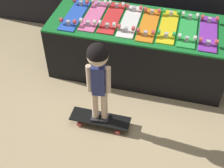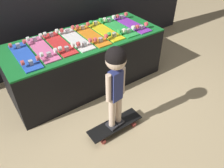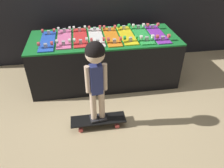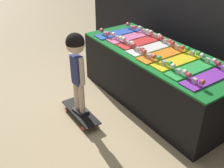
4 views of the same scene
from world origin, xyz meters
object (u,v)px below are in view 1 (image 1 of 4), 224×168
Objects in this scene: skateboard_yellow_on_rack at (168,26)px; child at (98,70)px; skateboard_on_floor at (100,119)px; skateboard_blue_on_rack at (75,14)px; skateboard_purple_on_rack at (208,33)px; skateboard_orange_on_rack at (149,24)px; skateboard_pink_on_rack at (94,15)px; skateboard_green_on_rack at (188,29)px; skateboard_red_on_rack at (112,17)px; skateboard_white_on_rack at (130,20)px.

child is at bearing -118.31° from skateboard_yellow_on_rack.
skateboard_yellow_on_rack reaches higher than skateboard_on_floor.
skateboard_on_floor is at bearing -59.37° from skateboard_blue_on_rack.
skateboard_blue_on_rack is 1.50m from skateboard_purple_on_rack.
skateboard_orange_on_rack is 0.70× the size of child.
skateboard_on_floor is at bearing -70.96° from skateboard_pink_on_rack.
skateboard_pink_on_rack is at bearing 177.08° from skateboard_orange_on_rack.
skateboard_green_on_rack is at bearing 45.57° from child.
skateboard_blue_on_rack is at bearing 113.89° from child.
skateboard_pink_on_rack and skateboard_red_on_rack have the same top height.
skateboard_blue_on_rack is at bearing -179.76° from skateboard_purple_on_rack.
skateboard_blue_on_rack is 0.43m from skateboard_red_on_rack.
skateboard_orange_on_rack is 0.21m from skateboard_yellow_on_rack.
skateboard_blue_on_rack is 1.00× the size of skateboard_yellow_on_rack.
skateboard_yellow_on_rack is 0.21m from skateboard_green_on_rack.
child reaches higher than skateboard_green_on_rack.
child reaches higher than skateboard_pink_on_rack.
skateboard_orange_on_rack and skateboard_green_on_rack have the same top height.
skateboard_pink_on_rack is 0.21m from skateboard_red_on_rack.
skateboard_pink_on_rack is 1.03m from child.
child is at bearing -59.37° from skateboard_blue_on_rack.
skateboard_orange_on_rack is 1.00× the size of skateboard_purple_on_rack.
skateboard_green_on_rack is 1.20m from child.
child is (-0.73, -0.95, 0.06)m from skateboard_green_on_rack.
skateboard_red_on_rack is at bearing 90.38° from child.
skateboard_white_on_rack is 0.97m from child.
skateboard_white_on_rack and skateboard_green_on_rack have the same top height.
skateboard_blue_on_rack is 0.70× the size of child.
skateboard_red_on_rack is (0.21, 0.01, 0.00)m from skateboard_pink_on_rack.
skateboard_yellow_on_rack and skateboard_green_on_rack have the same top height.
child is (-0.00, -0.00, 0.69)m from skateboard_on_floor.
skateboard_red_on_rack reaches higher than skateboard_on_floor.
skateboard_on_floor is at bearing -127.69° from skateboard_green_on_rack.
skateboard_purple_on_rack is (0.86, -0.03, 0.00)m from skateboard_white_on_rack.
skateboard_orange_on_rack is at bearing -174.51° from skateboard_yellow_on_rack.
skateboard_white_on_rack reaches higher than skateboard_on_floor.
skateboard_white_on_rack is at bearing 77.85° from child.
child is at bearing -146.31° from skateboard_on_floor.
child is (-0.30, -0.94, 0.06)m from skateboard_orange_on_rack.
skateboard_pink_on_rack is 1.00× the size of skateboard_purple_on_rack.
skateboard_green_on_rack is (0.21, -0.01, 0.00)m from skateboard_yellow_on_rack.
child is (0.55, -0.93, 0.06)m from skateboard_blue_on_rack.
skateboard_white_on_rack is at bearing 178.77° from skateboard_green_on_rack.
skateboard_white_on_rack and skateboard_purple_on_rack have the same top height.
skateboard_orange_on_rack is (0.64, -0.03, 0.00)m from skateboard_pink_on_rack.
skateboard_blue_on_rack is at bearing 120.63° from skateboard_on_floor.
child is (0.12, -0.98, 0.06)m from skateboard_red_on_rack.
skateboard_pink_on_rack is at bearing 109.04° from skateboard_on_floor.
skateboard_red_on_rack is 1.07m from skateboard_purple_on_rack.
skateboard_red_on_rack is 1.00× the size of skateboard_white_on_rack.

